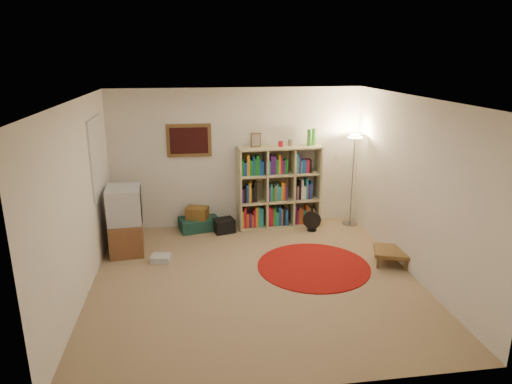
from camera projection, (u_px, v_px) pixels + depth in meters
The scene contains 11 objects.
room at pixel (250, 193), 6.11m from camera, with size 4.54×4.54×2.54m.
bookshelf at pixel (278, 188), 8.27m from camera, with size 1.50×0.49×1.78m.
floor_lamp at pixel (354, 150), 8.12m from camera, with size 0.41×0.41×1.70m.
floor_fan at pixel (312, 221), 8.15m from camera, with size 0.32×0.22×0.37m.
tv_stand at pixel (126, 221), 7.22m from camera, with size 0.58×0.77×1.07m.
dvd_box at pixel (161, 258), 6.98m from camera, with size 0.32×0.28×0.09m.
suitcase at pixel (199, 224), 8.24m from camera, with size 0.76×0.58×0.22m.
wicker_basket at pixel (197, 213), 8.15m from camera, with size 0.44×0.37×0.21m.
duffel_bag at pixel (224, 226), 8.12m from camera, with size 0.41×0.37×0.24m.
red_rug at pixel (313, 266), 6.81m from camera, with size 1.68×1.68×0.01m.
side_table at pixel (391, 252), 6.86m from camera, with size 0.62×0.62×0.23m.
Camera 1 is at (-0.82, -5.75, 3.02)m, focal length 32.00 mm.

